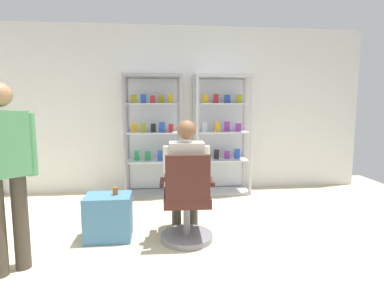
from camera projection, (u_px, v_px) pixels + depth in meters
The scene contains 8 objects.
back_wall at pixel (186, 110), 5.24m from camera, with size 6.00×0.10×2.70m, color silver.
display_cabinet_left at pixel (153, 134), 5.00m from camera, with size 0.90×0.45×1.90m.
display_cabinet_right at pixel (221, 134), 5.12m from camera, with size 0.90×0.45×1.90m.
office_chair at pixel (187, 206), 3.28m from camera, with size 0.57×0.56×0.96m.
seated_shopkeeper at pixel (186, 173), 3.40m from camera, with size 0.50×0.57×1.29m.
storage_crate at pixel (109, 217), 3.38m from camera, with size 0.49×0.36×0.48m, color teal.
tea_glass at pixel (115, 191), 3.36m from camera, with size 0.06×0.06×0.08m, color brown.
standing_customer at pixel (5, 167), 2.62m from camera, with size 0.43×0.40×1.63m.
Camera 1 is at (-0.46, -2.25, 1.46)m, focal length 29.36 mm.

